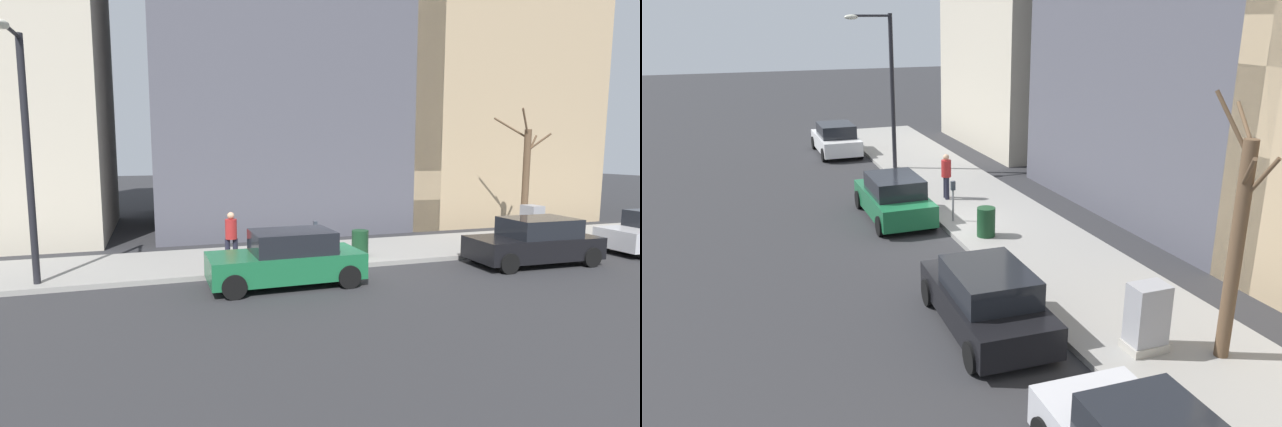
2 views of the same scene
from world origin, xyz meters
TOP-DOWN VIEW (x-y plane):
  - ground_plane at (0.00, 0.00)m, footprint 120.00×120.00m
  - sidewalk at (2.00, 0.00)m, footprint 4.00×36.00m
  - parked_car_black at (-1.28, -6.86)m, footprint 2.04×4.26m
  - parked_car_green at (-1.18, 1.42)m, footprint 1.96×4.22m
  - parked_car_white at (-1.26, 12.29)m, footprint 1.95×4.22m
  - parking_meter at (0.45, 0.08)m, footprint 0.14×0.10m
  - utility_box at (1.30, -9.01)m, footprint 0.83×0.61m
  - streetlamp at (0.28, 7.90)m, footprint 1.97×0.32m
  - bare_tree at (2.60, -9.74)m, footprint 1.34×1.86m
  - trash_bin at (0.90, -1.64)m, footprint 0.56×0.56m
  - pedestrian_near_meter at (1.10, 2.61)m, footprint 0.36×0.40m

SIDE VIEW (x-z plane):
  - ground_plane at x=0.00m, z-range 0.00..0.00m
  - sidewalk at x=2.00m, z-range 0.00..0.15m
  - trash_bin at x=0.90m, z-range 0.15..1.05m
  - parked_car_black at x=-1.28m, z-range -0.02..1.50m
  - parked_car_green at x=-1.18m, z-range -0.02..1.50m
  - parked_car_white at x=-1.26m, z-range -0.02..1.50m
  - utility_box at x=1.30m, z-range 0.13..1.56m
  - parking_meter at x=0.45m, z-range 0.30..1.65m
  - pedestrian_near_meter at x=1.10m, z-range 0.26..1.92m
  - bare_tree at x=2.60m, z-range -0.09..5.12m
  - streetlamp at x=0.28m, z-range 0.77..7.27m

